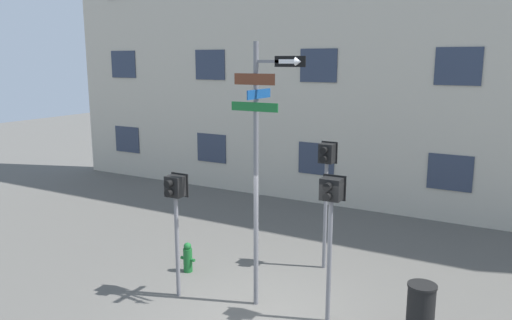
% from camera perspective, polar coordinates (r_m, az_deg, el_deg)
% --- Properties ---
extents(ground_plane, '(60.00, 60.00, 0.00)m').
position_cam_1_polar(ground_plane, '(9.28, 0.42, -17.83)').
color(ground_plane, '#595651').
extents(street_sign_pole, '(1.39, 0.81, 4.84)m').
position_cam_1_polar(street_sign_pole, '(8.82, 0.37, 0.67)').
color(street_sign_pole, slate).
rests_on(street_sign_pole, ground_plane).
extents(pedestrian_signal_left, '(0.38, 0.40, 2.43)m').
position_cam_1_polar(pedestrian_signal_left, '(9.53, -9.18, -4.66)').
color(pedestrian_signal_left, slate).
rests_on(pedestrian_signal_left, ground_plane).
extents(pedestrian_signal_right, '(0.41, 0.40, 2.62)m').
position_cam_1_polar(pedestrian_signal_right, '(8.52, 8.54, -5.47)').
color(pedestrian_signal_right, slate).
rests_on(pedestrian_signal_right, ground_plane).
extents(pedestrian_signal_across, '(0.36, 0.40, 2.82)m').
position_cam_1_polar(pedestrian_signal_across, '(10.74, 8.04, -1.23)').
color(pedestrian_signal_across, slate).
rests_on(pedestrian_signal_across, ground_plane).
extents(fire_hydrant, '(0.35, 0.19, 0.66)m').
position_cam_1_polar(fire_hydrant, '(11.11, -7.80, -10.99)').
color(fire_hydrant, '#196028').
rests_on(fire_hydrant, ground_plane).
extents(trash_bin, '(0.48, 0.48, 0.94)m').
position_cam_1_polar(trash_bin, '(8.98, 18.30, -16.06)').
color(trash_bin, black).
rests_on(trash_bin, ground_plane).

